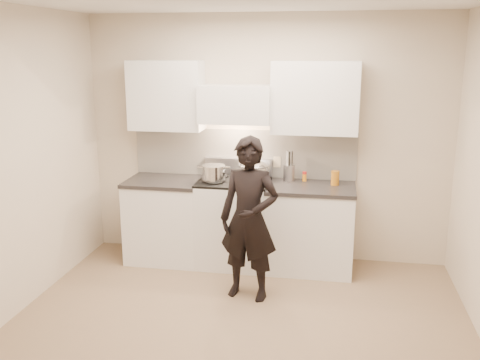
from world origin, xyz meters
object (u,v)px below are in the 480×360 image
counter_right (310,227)px  wok (254,169)px  stove (234,222)px  utensil_crock (289,172)px  person (249,219)px

counter_right → wok: (-0.63, 0.13, 0.59)m
counter_right → wok: 0.87m
stove → wok: (0.20, 0.13, 0.58)m
counter_right → utensil_crock: 0.65m
wok → person: (0.10, -0.92, -0.28)m
counter_right → wok: size_ratio=2.21×
wok → person: 0.97m
counter_right → person: (-0.54, -0.79, 0.32)m
stove → person: (0.29, -0.79, 0.30)m
wok → utensil_crock: 0.38m
counter_right → utensil_crock: bearing=142.9°
stove → wok: wok is taller
person → utensil_crock: bearing=85.1°
counter_right → person: person is taller
stove → utensil_crock: utensil_crock is taller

